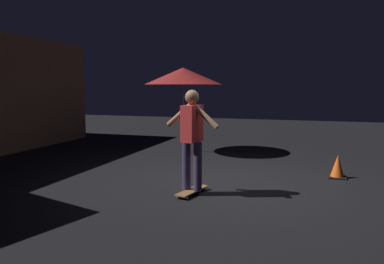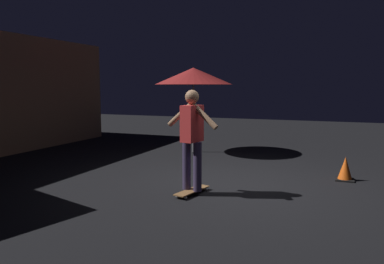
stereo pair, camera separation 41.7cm
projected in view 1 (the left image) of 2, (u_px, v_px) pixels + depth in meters
ground_plane at (229, 184)px, 6.87m from camera, size 28.00×28.00×0.00m
patio_umbrella at (183, 76)px, 10.02m from camera, size 2.10×2.10×2.30m
skateboard_ridden at (192, 191)px, 6.23m from camera, size 0.81×0.37×0.07m
skater at (192, 133)px, 6.12m from camera, size 0.42×0.98×1.67m
traffic_cone at (337, 167)px, 7.33m from camera, size 0.34×0.34×0.46m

